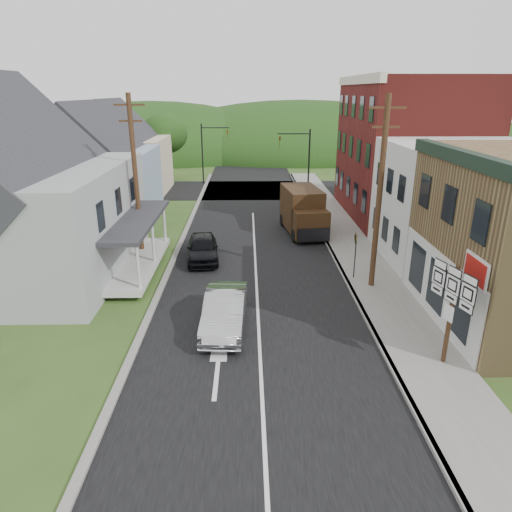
{
  "coord_description": "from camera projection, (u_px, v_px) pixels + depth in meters",
  "views": [
    {
      "loc": [
        -0.42,
        -16.86,
        9.08
      ],
      "look_at": [
        -0.06,
        2.08,
        2.2
      ],
      "focal_mm": 32.0,
      "sensor_mm": 36.0,
      "label": 1
    }
  ],
  "objects": [
    {
      "name": "forested_ridge",
      "position": [
        250.0,
        153.0,
        70.64
      ],
      "size": [
        90.0,
        30.0,
        16.0
      ],
      "primitive_type": "ellipsoid",
      "color": "black",
      "rests_on": "ground"
    },
    {
      "name": "delivery_van",
      "position": [
        303.0,
        211.0,
        30.38
      ],
      "size": [
        2.82,
        5.58,
        2.99
      ],
      "rotation": [
        0.0,
        0.0,
        0.13
      ],
      "color": "black",
      "rests_on": "ground"
    },
    {
      "name": "ground",
      "position": [
        258.0,
        323.0,
        18.95
      ],
      "size": [
        120.0,
        120.0,
        0.0
      ],
      "primitive_type": "plane",
      "color": "#2D4719",
      "rests_on": "ground"
    },
    {
      "name": "traffic_signal_right",
      "position": [
        301.0,
        155.0,
        39.83
      ],
      "size": [
        2.87,
        0.2,
        6.0
      ],
      "color": "black",
      "rests_on": "ground"
    },
    {
      "name": "house_blue",
      "position": [
        103.0,
        169.0,
        33.47
      ],
      "size": [
        7.14,
        8.16,
        7.28
      ],
      "color": "#8398B3",
      "rests_on": "ground"
    },
    {
      "name": "curb_left",
      "position": [
        175.0,
        256.0,
        26.36
      ],
      "size": [
        0.3,
        55.0,
        0.12
      ],
      "primitive_type": "cube",
      "color": "slate",
      "rests_on": "ground"
    },
    {
      "name": "cross_road",
      "position": [
        252.0,
        190.0,
        44.32
      ],
      "size": [
        60.0,
        9.0,
        0.02
      ],
      "primitive_type": "cube",
      "color": "black",
      "rests_on": "ground"
    },
    {
      "name": "route_sign_cluster",
      "position": [
        451.0,
        301.0,
        15.19
      ],
      "size": [
        0.61,
        2.0,
        3.59
      ],
      "rotation": [
        0.0,
        0.0,
        0.27
      ],
      "color": "#472D19",
      "rests_on": "sidewalk_right"
    },
    {
      "name": "traffic_signal_left",
      "position": [
        209.0,
        146.0,
        46.25
      ],
      "size": [
        2.87,
        0.2,
        6.0
      ],
      "color": "black",
      "rests_on": "ground"
    },
    {
      "name": "storefront_white",
      "position": [
        460.0,
        203.0,
        25.09
      ],
      "size": [
        8.0,
        7.0,
        6.5
      ],
      "primitive_type": "cube",
      "color": "silver",
      "rests_on": "ground"
    },
    {
      "name": "house_cream",
      "position": [
        127.0,
        153.0,
        41.92
      ],
      "size": [
        7.14,
        8.16,
        7.28
      ],
      "color": "beige",
      "rests_on": "ground"
    },
    {
      "name": "silver_sedan",
      "position": [
        225.0,
        311.0,
        18.29
      ],
      "size": [
        1.81,
        4.65,
        1.51
      ],
      "primitive_type": "imported",
      "rotation": [
        0.0,
        0.0,
        -0.05
      ],
      "color": "#A6A7AB",
      "rests_on": "ground"
    },
    {
      "name": "road",
      "position": [
        255.0,
        246.0,
        28.35
      ],
      "size": [
        9.0,
        90.0,
        0.02
      ],
      "primitive_type": "cube",
      "color": "black",
      "rests_on": "ground"
    },
    {
      "name": "utility_pole_right",
      "position": [
        380.0,
        194.0,
        20.75
      ],
      "size": [
        1.6,
        0.26,
        9.0
      ],
      "color": "#472D19",
      "rests_on": "ground"
    },
    {
      "name": "sidewalk_right",
      "position": [
        356.0,
        255.0,
        26.55
      ],
      "size": [
        2.8,
        55.0,
        0.15
      ],
      "primitive_type": "cube",
      "color": "slate",
      "rests_on": "ground"
    },
    {
      "name": "tree_left_c",
      "position": [
        8.0,
        134.0,
        35.38
      ],
      "size": [
        5.8,
        5.8,
        8.41
      ],
      "color": "#382616",
      "rests_on": "ground"
    },
    {
      "name": "dark_sedan",
      "position": [
        203.0,
        248.0,
        25.72
      ],
      "size": [
        2.1,
        4.37,
        1.44
      ],
      "primitive_type": "imported",
      "rotation": [
        0.0,
        0.0,
        0.1
      ],
      "color": "black",
      "rests_on": "ground"
    },
    {
      "name": "curb_right",
      "position": [
        333.0,
        255.0,
        26.52
      ],
      "size": [
        0.2,
        55.0,
        0.15
      ],
      "primitive_type": "cube",
      "color": "slate",
      "rests_on": "ground"
    },
    {
      "name": "tree_left_d",
      "position": [
        164.0,
        134.0,
        47.19
      ],
      "size": [
        4.8,
        4.8,
        6.94
      ],
      "color": "#382616",
      "rests_on": "ground"
    },
    {
      "name": "warning_sign",
      "position": [
        355.0,
        249.0,
        22.66
      ],
      "size": [
        0.13,
        0.66,
        2.41
      ],
      "rotation": [
        0.0,
        0.0,
        -0.09
      ],
      "color": "black",
      "rests_on": "sidewalk_right"
    },
    {
      "name": "utility_pole_left",
      "position": [
        136.0,
        177.0,
        24.76
      ],
      "size": [
        1.6,
        0.26,
        9.0
      ],
      "color": "#472D19",
      "rests_on": "ground"
    },
    {
      "name": "storefront_red",
      "position": [
        407.0,
        150.0,
        33.42
      ],
      "size": [
        8.0,
        12.0,
        10.0
      ],
      "primitive_type": "cube",
      "color": "maroon",
      "rests_on": "ground"
    },
    {
      "name": "house_gray",
      "position": [
        18.0,
        193.0,
        22.93
      ],
      "size": [
        10.2,
        12.24,
        8.35
      ],
      "color": "#9FA2A4",
      "rests_on": "ground"
    }
  ]
}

